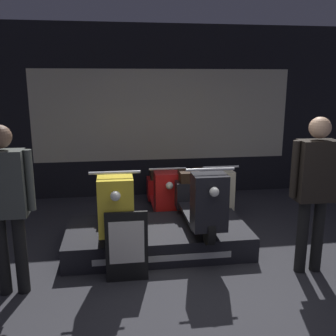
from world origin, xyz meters
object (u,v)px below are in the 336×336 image
at_px(scooter_display_left, 116,203).
at_px(person_right_browsing, 315,182).
at_px(price_sign_board, 127,247).
at_px(scooter_backrow_1, 211,190).
at_px(person_left_browsing, 6,197).
at_px(scooter_display_right, 198,199).
at_px(scooter_backrow_0, 163,192).

height_order(scooter_display_left, person_right_browsing, person_right_browsing).
distance_m(person_right_browsing, price_sign_board, 2.22).
relative_size(scooter_backrow_1, price_sign_board, 2.01).
bearing_deg(person_left_browsing, scooter_display_right, 20.32).
distance_m(scooter_backrow_1, person_right_browsing, 2.39).
height_order(scooter_display_right, person_left_browsing, person_left_browsing).
distance_m(person_left_browsing, person_right_browsing, 3.31).
bearing_deg(scooter_backrow_0, scooter_backrow_1, 0.00).
relative_size(scooter_display_left, person_right_browsing, 0.90).
height_order(scooter_display_left, scooter_backrow_0, scooter_display_left).
relative_size(scooter_backrow_0, scooter_backrow_1, 1.00).
xyz_separation_m(scooter_backrow_1, price_sign_board, (-1.50, -2.13, 0.05)).
bearing_deg(scooter_backrow_0, scooter_display_right, -78.19).
distance_m(scooter_display_right, scooter_backrow_0, 1.46).
xyz_separation_m(scooter_display_left, person_right_browsing, (2.22, -0.80, 0.40)).
xyz_separation_m(scooter_display_right, person_left_browsing, (-2.16, -0.80, 0.38)).
xyz_separation_m(scooter_display_right, scooter_backrow_1, (0.53, 1.39, -0.31)).
distance_m(scooter_display_right, price_sign_board, 1.24).
height_order(person_right_browsing, price_sign_board, person_right_browsing).
xyz_separation_m(scooter_display_right, person_right_browsing, (1.15, -0.80, 0.40)).
xyz_separation_m(scooter_backrow_1, person_right_browsing, (0.62, -2.19, 0.71)).
xyz_separation_m(scooter_display_left, price_sign_board, (0.11, -0.73, -0.27)).
bearing_deg(person_left_browsing, scooter_backrow_1, 39.15).
xyz_separation_m(scooter_backrow_0, scooter_backrow_1, (0.82, 0.00, 0.00)).
bearing_deg(person_left_browsing, person_right_browsing, 0.00).
xyz_separation_m(scooter_display_left, scooter_backrow_0, (0.78, 1.39, -0.31)).
bearing_deg(scooter_display_right, person_left_browsing, -159.68).
xyz_separation_m(person_left_browsing, person_right_browsing, (3.31, 0.00, 0.03)).
bearing_deg(person_left_browsing, price_sign_board, 3.11).
distance_m(scooter_backrow_1, price_sign_board, 2.60).
height_order(scooter_display_right, person_right_browsing, person_right_browsing).
xyz_separation_m(person_right_browsing, price_sign_board, (-2.12, 0.06, -0.67)).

